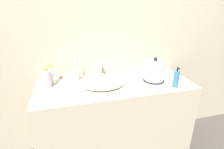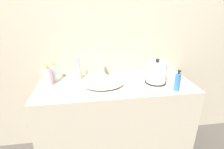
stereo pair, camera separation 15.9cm
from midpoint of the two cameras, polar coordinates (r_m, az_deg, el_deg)
name	(u,v)px [view 2 (the right image)]	position (r m, az deg, el deg)	size (l,w,h in m)	color
wall_back	(111,29)	(1.80, 2.32, 14.61)	(6.00, 0.04, 2.60)	#ADA38E
vanity_counter	(115,121)	(1.86, 3.68, -14.93)	(1.46, 0.56, 0.83)	#B7AD99
sink_basin	(103,83)	(1.61, -0.09, -2.82)	(0.38, 0.30, 0.05)	silver
faucet	(102,67)	(1.74, -0.82, 2.35)	(0.06, 0.14, 0.20)	silver
electric_kettle	(156,73)	(1.71, 16.88, 0.37)	(0.20, 0.20, 0.24)	black
toothbrush_cup	(79,74)	(1.75, -8.30, 0.20)	(0.06, 0.06, 0.23)	#B7B2A8
lotion_bottle	(177,82)	(1.62, 23.25, -2.32)	(0.05, 0.05, 0.19)	#3370B7
shampoo_bottle	(54,73)	(1.74, -15.95, 0.55)	(0.05, 0.05, 0.18)	silver
mouthwash_bottle	(49,76)	(1.67, -17.48, -0.64)	(0.07, 0.07, 0.20)	#EAA8C6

